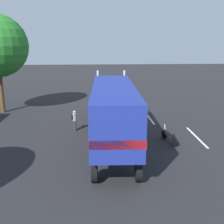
% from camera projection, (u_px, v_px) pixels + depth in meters
% --- Properties ---
extents(ground_plane, '(120.00, 120.00, 0.00)m').
position_uv_depth(ground_plane, '(112.00, 121.00, 23.83)').
color(ground_plane, '#232326').
extents(lane_stripe_near, '(4.40, 0.21, 0.01)m').
position_uv_depth(lane_stripe_near, '(149.00, 117.00, 24.87)').
color(lane_stripe_near, silver).
rests_on(lane_stripe_near, ground_plane).
extents(lane_stripe_mid, '(4.40, 0.24, 0.01)m').
position_uv_depth(lane_stripe_mid, '(196.00, 137.00, 19.79)').
color(lane_stripe_mid, silver).
rests_on(lane_stripe_mid, ground_plane).
extents(semi_truck, '(14.26, 3.11, 4.50)m').
position_uv_depth(semi_truck, '(113.00, 107.00, 18.12)').
color(semi_truck, red).
rests_on(semi_truck, ground_plane).
extents(person_bystander, '(0.34, 0.46, 1.63)m').
position_uv_depth(person_bystander, '(74.00, 120.00, 21.00)').
color(person_bystander, '#2D3347').
rests_on(person_bystander, ground_plane).
extents(motorcycle, '(2.07, 0.59, 1.12)m').
position_uv_depth(motorcycle, '(169.00, 136.00, 18.65)').
color(motorcycle, black).
rests_on(motorcycle, ground_plane).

